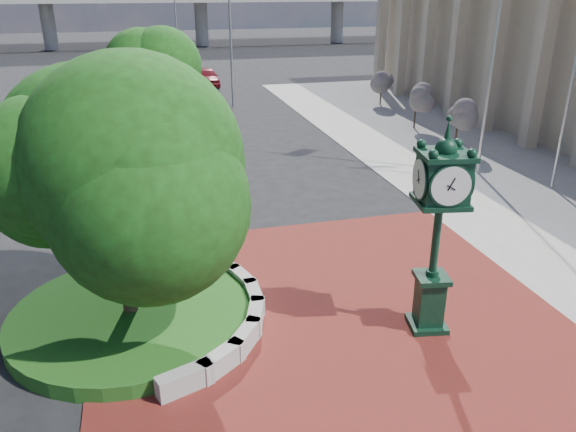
# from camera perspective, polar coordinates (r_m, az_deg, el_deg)

# --- Properties ---
(ground) EXTENTS (200.00, 200.00, 0.00)m
(ground) POSITION_cam_1_polar(r_m,az_deg,el_deg) (15.84, 2.99, -8.26)
(ground) COLOR black
(ground) RESTS_ON ground
(plaza) EXTENTS (12.00, 12.00, 0.04)m
(plaza) POSITION_cam_1_polar(r_m,az_deg,el_deg) (15.02, 4.15, -10.07)
(plaza) COLOR maroon
(plaza) RESTS_ON ground
(sidewalk) EXTENTS (20.00, 50.00, 0.04)m
(sidewalk) POSITION_cam_1_polar(r_m,az_deg,el_deg) (31.64, 25.90, 5.44)
(sidewalk) COLOR #9E9B93
(sidewalk) RESTS_ON ground
(planter_wall) EXTENTS (2.96, 6.77, 0.54)m
(planter_wall) POSITION_cam_1_polar(r_m,az_deg,el_deg) (15.20, -6.89, -8.66)
(planter_wall) COLOR #9E9B93
(planter_wall) RESTS_ON ground
(grass_bed) EXTENTS (6.10, 6.10, 0.40)m
(grass_bed) POSITION_cam_1_polar(r_m,az_deg,el_deg) (15.17, -15.59, -9.77)
(grass_bed) COLOR #1B4915
(grass_bed) RESTS_ON ground
(tree_planter) EXTENTS (5.20, 5.20, 6.33)m
(tree_planter) POSITION_cam_1_polar(r_m,az_deg,el_deg) (13.68, -17.11, 2.85)
(tree_planter) COLOR #38281C
(tree_planter) RESTS_ON ground
(tree_street) EXTENTS (4.40, 4.40, 5.45)m
(tree_street) POSITION_cam_1_polar(r_m,az_deg,el_deg) (31.32, -14.45, 12.90)
(tree_street) COLOR #38281C
(tree_street) RESTS_ON ground
(post_clock) EXTENTS (1.27, 1.27, 5.36)m
(post_clock) POSITION_cam_1_polar(r_m,az_deg,el_deg) (13.62, 15.00, -0.51)
(post_clock) COLOR black
(post_clock) RESTS_ON ground
(parked_car) EXTENTS (1.85, 4.47, 1.52)m
(parked_car) POSITION_cam_1_polar(r_m,az_deg,el_deg) (49.83, -8.24, 13.82)
(parked_car) COLOR maroon
(parked_car) RESTS_ON ground
(flagpole_a) EXTENTS (1.65, 0.91, 11.40)m
(flagpole_a) POSITION_cam_1_polar(r_m,az_deg,el_deg) (26.36, 20.29, 16.29)
(flagpole_a) COLOR silver
(flagpole_a) RESTS_ON ground
(flagpole_b) EXTENTS (1.54, 0.27, 9.91)m
(flagpole_b) POSITION_cam_1_polar(r_m,az_deg,el_deg) (25.47, 27.10, 13.34)
(flagpole_b) COLOR silver
(flagpole_b) RESTS_ON ground
(street_lamp_near) EXTENTS (1.98, 0.82, 9.12)m
(street_lamp_near) POSITION_cam_1_polar(r_m,az_deg,el_deg) (40.56, -5.60, 18.52)
(street_lamp_near) COLOR slate
(street_lamp_near) RESTS_ON ground
(street_lamp_far) EXTENTS (1.80, 0.50, 8.09)m
(street_lamp_far) POSITION_cam_1_polar(r_m,az_deg,el_deg) (56.43, -11.09, 18.71)
(street_lamp_far) COLOR slate
(street_lamp_far) RESTS_ON ground
(shrub_near) EXTENTS (1.20, 1.20, 2.20)m
(shrub_near) POSITION_cam_1_polar(r_m,az_deg,el_deg) (30.80, 16.88, 9.36)
(shrub_near) COLOR #38281C
(shrub_near) RESTS_ON ground
(shrub_mid) EXTENTS (1.20, 1.20, 2.20)m
(shrub_mid) POSITION_cam_1_polar(r_m,az_deg,el_deg) (34.82, 12.89, 11.19)
(shrub_mid) COLOR #38281C
(shrub_mid) RESTS_ON ground
(shrub_far) EXTENTS (1.20, 1.20, 2.20)m
(shrub_far) POSITION_cam_1_polar(r_m,az_deg,el_deg) (41.56, 9.47, 13.21)
(shrub_far) COLOR #38281C
(shrub_far) RESTS_ON ground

